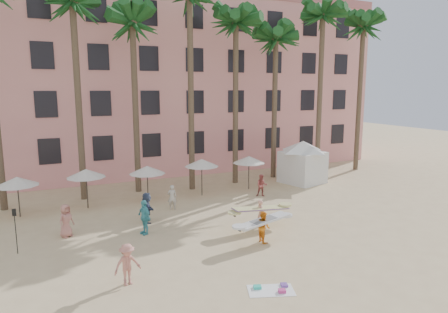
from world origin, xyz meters
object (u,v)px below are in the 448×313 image
pink_hotel (189,86)px  carrier_white (263,225)px  cabana (303,158)px  carrier_yellow (261,212)px

pink_hotel → carrier_white: bearing=-100.7°
cabana → carrier_yellow: 11.88m
pink_hotel → carrier_yellow: pink_hotel is taller
carrier_yellow → carrier_white: 2.10m
pink_hotel → cabana: (5.11, -13.30, -5.93)m
cabana → carrier_white: size_ratio=1.73×
carrier_yellow → carrier_white: (-0.92, -1.88, -0.06)m
cabana → carrier_white: cabana is taller
cabana → carrier_yellow: bearing=-136.7°
cabana → pink_hotel: bearing=111.0°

